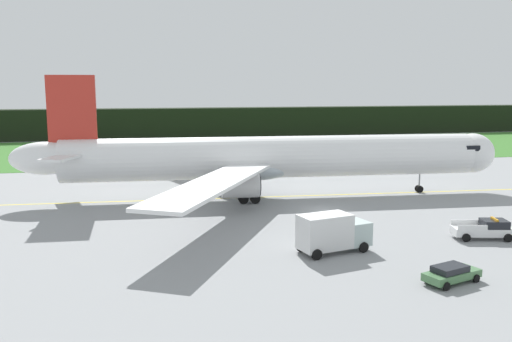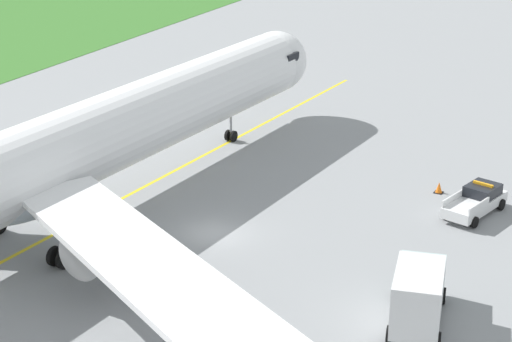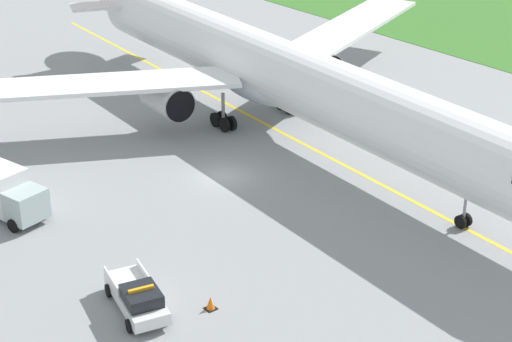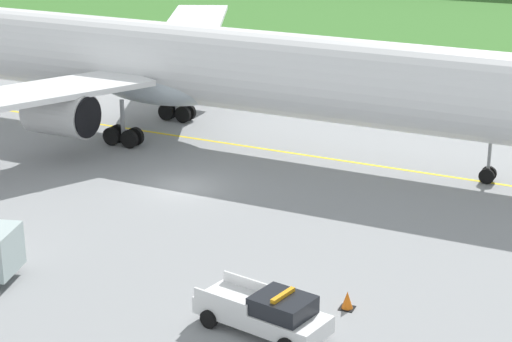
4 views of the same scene
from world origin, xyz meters
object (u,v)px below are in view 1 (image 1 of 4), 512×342
ops_pickup_truck (485,229)px  staff_car (451,273)px  catering_truck (332,232)px  apron_cone (486,225)px  airliner (268,158)px

ops_pickup_truck → staff_car: (-9.37, -9.47, -0.20)m
catering_truck → apron_cone: size_ratio=8.47×
airliner → apron_cone: 26.45m
ops_pickup_truck → staff_car: 13.32m
airliner → catering_truck: 23.74m
staff_car → ops_pickup_truck: bearing=45.3°
airliner → apron_cone: size_ratio=78.24×
airliner → staff_car: size_ratio=12.96×
ops_pickup_truck → catering_truck: bearing=-176.8°
catering_truck → apron_cone: 18.00m
apron_cone → airliner: bearing=131.5°
ops_pickup_truck → apron_cone: 3.98m
ops_pickup_truck → catering_truck: size_ratio=0.88×
airliner → catering_truck: bearing=-90.5°
airliner → ops_pickup_truck: 27.47m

